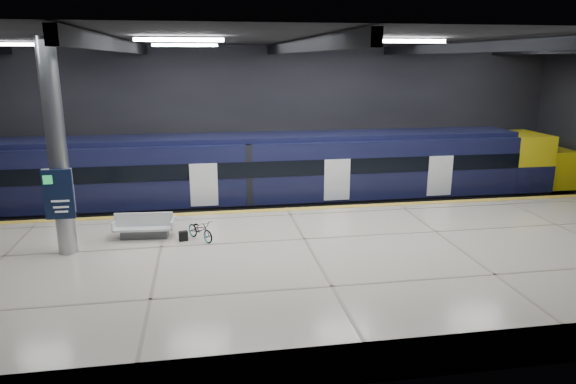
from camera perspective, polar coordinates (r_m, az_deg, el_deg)
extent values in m
plane|color=black|center=(19.73, 1.24, -7.26)|extent=(30.00, 30.00, 0.00)
cube|color=black|center=(26.43, -1.94, 7.30)|extent=(30.00, 0.10, 8.00)
cube|color=black|center=(11.08, 9.04, -3.13)|extent=(30.00, 0.10, 8.00)
cube|color=black|center=(18.33, 1.38, 16.64)|extent=(30.00, 16.00, 0.10)
cube|color=black|center=(18.18, -18.25, 15.18)|extent=(0.25, 16.00, 0.40)
cube|color=black|center=(18.32, 1.38, 15.86)|extent=(0.25, 16.00, 0.40)
cube|color=black|center=(20.32, 18.86, 14.99)|extent=(0.25, 16.00, 0.40)
cube|color=white|center=(16.01, -11.99, 16.22)|extent=(2.60, 0.18, 0.10)
cube|color=white|center=(17.24, 12.94, 16.03)|extent=(2.60, 0.18, 0.10)
cube|color=white|center=(22.01, -11.37, 15.71)|extent=(2.60, 0.18, 0.10)
cube|color=white|center=(22.92, 7.11, 15.82)|extent=(2.60, 0.18, 0.10)
cube|color=white|center=(25.77, 22.73, 14.69)|extent=(2.60, 0.18, 0.10)
cube|color=beige|center=(17.25, 2.80, -8.60)|extent=(30.00, 11.00, 1.10)
cube|color=gold|center=(21.93, -0.07, -1.94)|extent=(30.00, 0.40, 0.01)
cube|color=gray|center=(24.14, -0.86, -2.92)|extent=(30.00, 0.08, 0.16)
cube|color=gray|center=(25.51, -1.34, -1.97)|extent=(30.00, 0.08, 0.16)
cube|color=black|center=(24.63, -2.22, -1.44)|extent=(24.00, 2.58, 0.80)
cube|color=black|center=(24.20, -2.26, 2.60)|extent=(24.00, 2.80, 2.75)
cube|color=black|center=(23.94, -2.30, 6.11)|extent=(24.00, 2.30, 0.24)
cube|color=black|center=(22.77, -1.82, 2.56)|extent=(24.00, 0.04, 0.70)
cube|color=white|center=(23.48, 5.47, 1.36)|extent=(1.20, 0.05, 1.90)
cube|color=yellow|center=(28.83, 24.36, 3.25)|extent=(2.00, 2.80, 2.75)
ellipsoid|color=yellow|center=(30.42, 28.35, 2.42)|extent=(3.60, 2.52, 1.90)
cube|color=black|center=(28.97, 24.89, 3.60)|extent=(1.60, 2.38, 0.80)
cube|color=#595B60|center=(19.21, -15.62, -4.44)|extent=(1.67, 0.63, 0.31)
cube|color=silver|center=(19.14, -15.67, -3.77)|extent=(2.11, 1.02, 0.08)
cube|color=silver|center=(19.06, -15.72, -2.96)|extent=(2.05, 0.24, 0.51)
cube|color=silver|center=(19.32, -18.68, -3.45)|extent=(0.13, 0.87, 0.31)
cube|color=silver|center=(18.94, -12.64, -3.39)|extent=(0.13, 0.87, 0.31)
imported|color=#99999E|center=(18.46, -9.71, -4.17)|extent=(1.21, 1.44, 0.74)
cube|color=black|center=(18.54, -11.55, -4.82)|extent=(0.34, 0.25, 0.35)
cylinder|color=#9EA0A5|center=(17.82, -24.27, 4.29)|extent=(0.60, 0.60, 6.90)
cube|color=#0E1935|center=(17.68, -24.15, -0.25)|extent=(0.90, 0.12, 1.60)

